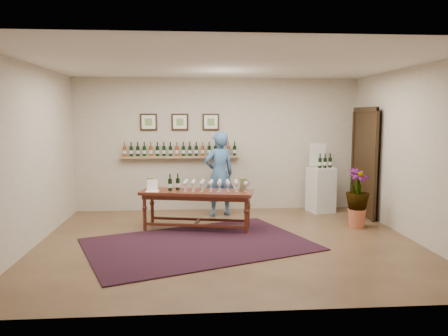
{
  "coord_description": "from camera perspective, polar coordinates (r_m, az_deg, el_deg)",
  "views": [
    {
      "loc": [
        -0.58,
        -6.76,
        2.01
      ],
      "look_at": [
        0.0,
        0.8,
        1.1
      ],
      "focal_mm": 35.0,
      "sensor_mm": 36.0,
      "label": 1
    }
  ],
  "objects": [
    {
      "name": "potted_plant",
      "position": [
        8.19,
        17.02,
        -3.78
      ],
      "size": [
        0.64,
        0.64,
        0.93
      ],
      "rotation": [
        0.0,
        0.0,
        0.39
      ],
      "color": "#BE603F",
      "rests_on": "ground"
    },
    {
      "name": "pedestal_bottles",
      "position": [
        9.26,
        13.06,
        0.91
      ],
      "size": [
        0.3,
        0.15,
        0.29
      ],
      "primitive_type": null,
      "rotation": [
        0.0,
        0.0,
        0.26
      ],
      "color": "black",
      "rests_on": "display_pedestal"
    },
    {
      "name": "table_glasses",
      "position": [
        7.72,
        -1.72,
        -2.24
      ],
      "size": [
        1.41,
        0.42,
        0.19
      ],
      "primitive_type": null,
      "rotation": [
        0.0,
        0.0,
        -0.07
      ],
      "color": "silver",
      "rests_on": "tasting_table"
    },
    {
      "name": "rug",
      "position": [
        6.94,
        -3.31,
        -9.91
      ],
      "size": [
        3.94,
        3.3,
        0.02
      ],
      "primitive_type": "cube",
      "rotation": [
        0.0,
        0.0,
        0.37
      ],
      "color": "#400F0B",
      "rests_on": "ground"
    },
    {
      "name": "pitcher_right",
      "position": [
        7.7,
        2.52,
        -2.13
      ],
      "size": [
        0.15,
        0.15,
        0.23
      ],
      "primitive_type": null,
      "rotation": [
        0.0,
        0.0,
        -0.07
      ],
      "color": "#65663F",
      "rests_on": "tasting_table"
    },
    {
      "name": "ground",
      "position": [
        7.07,
        0.5,
        -9.66
      ],
      "size": [
        6.0,
        6.0,
        0.0
      ],
      "primitive_type": "plane",
      "color": "#4D3622",
      "rests_on": "ground"
    },
    {
      "name": "room_shell",
      "position": [
        9.07,
        12.9,
        1.04
      ],
      "size": [
        6.0,
        6.0,
        6.0
      ],
      "color": "beige",
      "rests_on": "ground"
    },
    {
      "name": "display_pedestal",
      "position": [
        9.39,
        12.53,
        -2.77
      ],
      "size": [
        0.57,
        0.57,
        0.94
      ],
      "primitive_type": "cube",
      "rotation": [
        0.0,
        0.0,
        0.26
      ],
      "color": "silver",
      "rests_on": "ground"
    },
    {
      "name": "table_bottles",
      "position": [
        7.76,
        -6.56,
        -1.82
      ],
      "size": [
        0.31,
        0.22,
        0.3
      ],
      "primitive_type": null,
      "rotation": [
        0.0,
        0.0,
        -0.21
      ],
      "color": "black",
      "rests_on": "tasting_table"
    },
    {
      "name": "pitcher_left",
      "position": [
        7.93,
        -9.62,
        -2.02
      ],
      "size": [
        0.17,
        0.17,
        0.21
      ],
      "primitive_type": null,
      "rotation": [
        0.0,
        0.0,
        -0.32
      ],
      "color": "#65663F",
      "rests_on": "tasting_table"
    },
    {
      "name": "menu_card",
      "position": [
        7.76,
        -9.34,
        -2.24
      ],
      "size": [
        0.23,
        0.17,
        0.21
      ],
      "primitive_type": "cube",
      "rotation": [
        0.0,
        0.0,
        -0.04
      ],
      "color": "white",
      "rests_on": "tasting_table"
    },
    {
      "name": "info_sign",
      "position": [
        9.4,
        12.16,
        1.73
      ],
      "size": [
        0.37,
        0.12,
        0.52
      ],
      "primitive_type": "cube",
      "rotation": [
        0.0,
        0.0,
        0.26
      ],
      "color": "white",
      "rests_on": "display_pedestal"
    },
    {
      "name": "tasting_table",
      "position": [
        7.73,
        -3.55,
        -3.74
      ],
      "size": [
        2.05,
        1.02,
        0.7
      ],
      "rotation": [
        0.0,
        0.0,
        -0.21
      ],
      "color": "#4E1713",
      "rests_on": "ground"
    },
    {
      "name": "person",
      "position": [
        8.73,
        -0.63,
        -0.79
      ],
      "size": [
        0.72,
        0.58,
        1.7
      ],
      "primitive_type": "imported",
      "rotation": [
        0.0,
        0.0,
        3.46
      ],
      "color": "#3C628F",
      "rests_on": "ground"
    }
  ]
}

